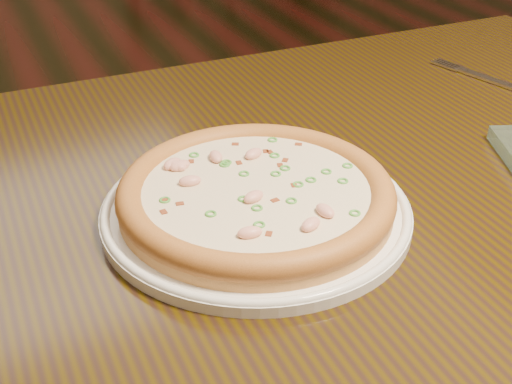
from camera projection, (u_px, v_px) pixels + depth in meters
name	position (u px, v px, depth m)	size (l,w,h in m)	color
ground	(177.00, 291.00, 1.83)	(9.00, 9.00, 0.00)	black
hero_table	(328.00, 241.00, 0.89)	(1.20, 0.80, 0.75)	black
plate	(256.00, 209.00, 0.75)	(0.33, 0.33, 0.02)	white
pizza	(256.00, 194.00, 0.74)	(0.29, 0.29, 0.03)	tan
fork	(484.00, 78.00, 1.08)	(0.07, 0.17, 0.00)	silver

